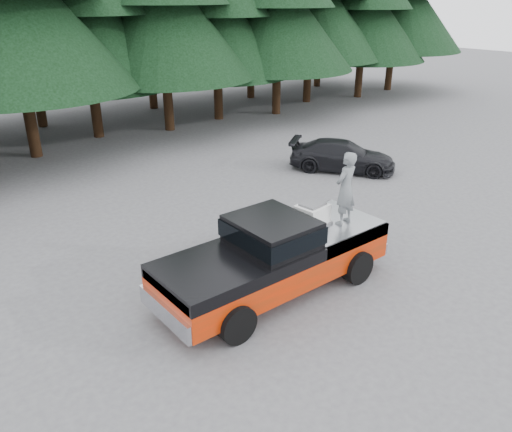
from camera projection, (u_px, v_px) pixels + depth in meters
ground at (262, 284)px, 12.30m from camera, size 120.00×120.00×0.00m
pickup_truck at (275, 266)px, 11.75m from camera, size 6.00×2.04×1.33m
truck_cab at (272, 231)px, 11.31m from camera, size 1.66×1.90×0.59m
air_compressor at (312, 215)px, 12.20m from camera, size 0.81×0.70×0.51m
man_on_bed at (346, 189)px, 12.03m from camera, size 0.73×0.54×1.83m
parked_car at (342, 156)px, 20.06m from camera, size 3.83×4.40×1.22m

